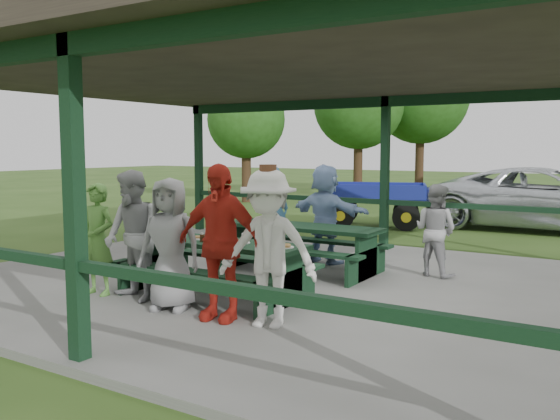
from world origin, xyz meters
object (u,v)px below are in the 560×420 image
Objects in this scene: spectator_lblue at (325,214)px; farm_trailer at (375,204)px; contestant_grey_left at (133,236)px; contestant_grey_mid at (170,244)px; picnic_table_far at (301,242)px; spectator_grey at (435,230)px; pickup_truck at (545,199)px; contestant_red at (219,242)px; contestant_green at (98,239)px; spectator_blue at (273,208)px; contestant_white_fedora at (268,249)px; picnic_table_near at (216,261)px.

spectator_lblue is 0.48× the size of farm_trailer.
contestant_grey_left is 0.70m from contestant_grey_mid.
contestant_grey_left reaches higher than picnic_table_far.
spectator_grey is 0.25× the size of pickup_truck.
contestant_grey_mid is 0.77m from contestant_red.
contestant_green is 0.93× the size of spectator_blue.
farm_trailer is at bearing 92.91° from contestant_white_fedora.
spectator_lblue is (0.93, 3.61, 0.00)m from contestant_grey_left.
spectator_lblue is 1.95m from spectator_grey.
contestant_grey_left is at bearing -133.89° from picnic_table_near.
picnic_table_near is 1.43× the size of contestant_white_fedora.
pickup_truck reaches higher than spectator_grey.
contestant_grey_left is at bearing -2.08° from contestant_green.
spectator_grey is 7.25m from pickup_truck.
spectator_grey is at bearing 65.10° from contestant_white_fedora.
spectator_grey is at bearing -79.17° from farm_trailer.
spectator_blue reaches higher than farm_trailer.
contestant_red is 3.72m from spectator_lblue.
contestant_green reaches higher than farm_trailer.
contestant_red is at bearing -5.43° from contestant_green.
farm_trailer is at bearing 102.42° from picnic_table_far.
picnic_table_far is 0.74× the size of farm_trailer.
farm_trailer is (0.08, 4.90, -0.30)m from spectator_blue.
contestant_white_fedora is at bearing 101.63° from spectator_blue.
pickup_truck is (3.47, 10.80, -0.16)m from contestant_grey_left.
farm_trailer is (0.17, 9.19, -0.24)m from contestant_green.
spectator_lblue is (0.19, 2.83, 0.38)m from picnic_table_near.
spectator_grey is (2.17, 3.64, -0.10)m from contestant_grey_mid.
spectator_grey is at bearing -168.93° from spectator_lblue.
contestant_grey_mid is at bearing 169.07° from contestant_white_fedora.
contestant_green is 4.28m from spectator_blue.
spectator_blue is 1.14× the size of spectator_grey.
picnic_table_far is 2.13m from spectator_blue.
contestant_grey_left is 4.30m from spectator_blue.
spectator_blue reaches higher than spectator_grey.
contestant_green is at bearing 171.57° from contestant_red.
spectator_lblue is at bearing 90.34° from contestant_grey_left.
contestant_green is (-1.58, -2.79, 0.28)m from picnic_table_far.
picnic_table_far is 8.42m from pickup_truck.
contestant_grey_left is 1.47m from contestant_red.
contestant_grey_mid is 0.90× the size of contestant_red.
contestant_grey_left is 3.72m from spectator_lblue.
contestant_grey_left is (-0.75, -0.77, 0.38)m from picnic_table_near.
picnic_table_far is 0.91m from spectator_lblue.
contestant_red reaches higher than spectator_grey.
contestant_grey_mid is at bearing -93.05° from picnic_table_near.
contestant_grey_left is at bearing -107.09° from farm_trailer.
farm_trailer is (-2.58, 9.19, -0.36)m from contestant_white_fedora.
contestant_green is at bearing 78.60° from spectator_lblue.
farm_trailer is at bearing -44.72° from spectator_grey.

